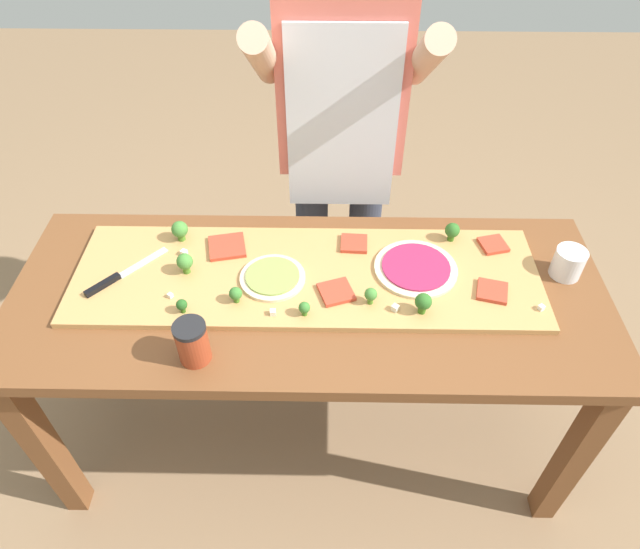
# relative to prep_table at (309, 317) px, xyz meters

# --- Properties ---
(ground_plane) EXTENTS (8.00, 8.00, 0.00)m
(ground_plane) POSITION_rel_prep_table_xyz_m (0.00, 0.00, -0.68)
(ground_plane) COLOR #896B4C
(prep_table) EXTENTS (1.74, 0.69, 0.79)m
(prep_table) POSITION_rel_prep_table_xyz_m (0.00, 0.00, 0.00)
(prep_table) COLOR brown
(prep_table) RESTS_ON ground
(cutting_board) EXTENTS (1.37, 0.42, 0.02)m
(cutting_board) POSITION_rel_prep_table_xyz_m (-0.01, 0.05, 0.12)
(cutting_board) COLOR tan
(cutting_board) RESTS_ON prep_table
(chefs_knife) EXTENTS (0.20, 0.22, 0.02)m
(chefs_knife) POSITION_rel_prep_table_xyz_m (-0.56, 0.02, 0.14)
(chefs_knife) COLOR #B7BABF
(chefs_knife) RESTS_ON cutting_board
(pizza_whole_beet_magenta) EXTENTS (0.25, 0.25, 0.02)m
(pizza_whole_beet_magenta) POSITION_rel_prep_table_xyz_m (0.32, 0.08, 0.14)
(pizza_whole_beet_magenta) COLOR beige
(pizza_whole_beet_magenta) RESTS_ON cutting_board
(pizza_whole_pesto_green) EXTENTS (0.19, 0.19, 0.02)m
(pizza_whole_pesto_green) POSITION_rel_prep_table_xyz_m (-0.11, 0.03, 0.14)
(pizza_whole_pesto_green) COLOR beige
(pizza_whole_pesto_green) RESTS_ON cutting_board
(pizza_slice_center) EXTENTS (0.11, 0.11, 0.01)m
(pizza_slice_center) POSITION_rel_prep_table_xyz_m (0.08, -0.03, 0.14)
(pizza_slice_center) COLOR #BC3D28
(pizza_slice_center) RESTS_ON cutting_board
(pizza_slice_near_left) EXTENTS (0.09, 0.09, 0.01)m
(pizza_slice_near_left) POSITION_rel_prep_table_xyz_m (0.57, 0.19, 0.14)
(pizza_slice_near_left) COLOR #BC3D28
(pizza_slice_near_left) RESTS_ON cutting_board
(pizza_slice_far_left) EXTENTS (0.09, 0.09, 0.01)m
(pizza_slice_far_left) POSITION_rel_prep_table_xyz_m (0.14, 0.18, 0.14)
(pizza_slice_far_left) COLOR #BC3D28
(pizza_slice_far_left) RESTS_ON cutting_board
(pizza_slice_far_right) EXTENTS (0.10, 0.10, 0.01)m
(pizza_slice_far_right) POSITION_rel_prep_table_xyz_m (0.52, -0.01, 0.14)
(pizza_slice_far_right) COLOR #BC3D28
(pizza_slice_far_right) RESTS_ON cutting_board
(pizza_slice_near_right) EXTENTS (0.13, 0.13, 0.01)m
(pizza_slice_near_right) POSITION_rel_prep_table_xyz_m (-0.26, 0.16, 0.14)
(pizza_slice_near_right) COLOR #BC3D28
(pizza_slice_near_right) RESTS_ON cutting_board
(broccoli_floret_center_left) EXTENTS (0.03, 0.03, 0.04)m
(broccoli_floret_center_left) POSITION_rel_prep_table_xyz_m (-0.01, -0.11, 0.16)
(broccoli_floret_center_left) COLOR #3F7220
(broccoli_floret_center_left) RESTS_ON cutting_board
(broccoli_floret_front_mid) EXTENTS (0.05, 0.05, 0.07)m
(broccoli_floret_front_mid) POSITION_rel_prep_table_xyz_m (0.31, -0.09, 0.17)
(broccoli_floret_front_mid) COLOR #366618
(broccoli_floret_front_mid) RESTS_ON cutting_board
(broccoli_floret_front_right) EXTENTS (0.04, 0.04, 0.05)m
(broccoli_floret_front_right) POSITION_rel_prep_table_xyz_m (0.17, -0.06, 0.16)
(broccoli_floret_front_right) COLOR #487A23
(broccoli_floret_front_right) RESTS_ON cutting_board
(broccoli_floret_back_right) EXTENTS (0.05, 0.05, 0.06)m
(broccoli_floret_back_right) POSITION_rel_prep_table_xyz_m (0.44, 0.21, 0.17)
(broccoli_floret_back_right) COLOR #366618
(broccoli_floret_back_right) RESTS_ON cutting_board
(broccoli_floret_center_right) EXTENTS (0.03, 0.03, 0.04)m
(broccoli_floret_center_right) POSITION_rel_prep_table_xyz_m (-0.34, -0.10, 0.16)
(broccoli_floret_center_right) COLOR #2C5915
(broccoli_floret_center_right) RESTS_ON cutting_board
(broccoli_floret_front_left) EXTENTS (0.05, 0.05, 0.07)m
(broccoli_floret_front_left) POSITION_rel_prep_table_xyz_m (-0.41, 0.20, 0.17)
(broccoli_floret_front_left) COLOR #487A23
(broccoli_floret_front_left) RESTS_ON cutting_board
(broccoli_floret_back_mid) EXTENTS (0.05, 0.05, 0.07)m
(broccoli_floret_back_mid) POSITION_rel_prep_table_xyz_m (-0.36, 0.06, 0.17)
(broccoli_floret_back_mid) COLOR #487A23
(broccoli_floret_back_mid) RESTS_ON cutting_board
(broccoli_floret_back_left) EXTENTS (0.04, 0.04, 0.05)m
(broccoli_floret_back_left) POSITION_rel_prep_table_xyz_m (-0.20, -0.06, 0.16)
(broccoli_floret_back_left) COLOR #3F7220
(broccoli_floret_back_left) RESTS_ON cutting_board
(cheese_crumble_a) EXTENTS (0.02, 0.02, 0.01)m
(cheese_crumble_a) POSITION_rel_prep_table_xyz_m (-0.39, -0.05, 0.14)
(cheese_crumble_a) COLOR white
(cheese_crumble_a) RESTS_ON cutting_board
(cheese_crumble_b) EXTENTS (0.02, 0.02, 0.02)m
(cheese_crumble_b) POSITION_rel_prep_table_xyz_m (-0.09, -0.11, 0.14)
(cheese_crumble_b) COLOR silver
(cheese_crumble_b) RESTS_ON cutting_board
(cheese_crumble_c) EXTENTS (0.02, 0.02, 0.02)m
(cheese_crumble_c) POSITION_rel_prep_table_xyz_m (0.24, -0.09, 0.14)
(cheese_crumble_c) COLOR silver
(cheese_crumble_c) RESTS_ON cutting_board
(cheese_crumble_d) EXTENTS (0.02, 0.02, 0.01)m
(cheese_crumble_d) POSITION_rel_prep_table_xyz_m (0.65, -0.08, 0.14)
(cheese_crumble_d) COLOR white
(cheese_crumble_d) RESTS_ON cutting_board
(cheese_crumble_e) EXTENTS (0.02, 0.02, 0.02)m
(cheese_crumble_e) POSITION_rel_prep_table_xyz_m (-0.38, 0.13, 0.14)
(cheese_crumble_e) COLOR white
(cheese_crumble_e) RESTS_ON cutting_board
(flour_cup) EXTENTS (0.09, 0.09, 0.09)m
(flour_cup) POSITION_rel_prep_table_xyz_m (0.76, 0.08, 0.15)
(flour_cup) COLOR white
(flour_cup) RESTS_ON prep_table
(sauce_jar) EXTENTS (0.08, 0.08, 0.12)m
(sauce_jar) POSITION_rel_prep_table_xyz_m (-0.29, -0.24, 0.17)
(sauce_jar) COLOR #99381E
(sauce_jar) RESTS_ON prep_table
(cook_center) EXTENTS (0.54, 0.39, 1.67)m
(cook_center) POSITION_rel_prep_table_xyz_m (0.09, 0.52, 0.32)
(cook_center) COLOR #333847
(cook_center) RESTS_ON ground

